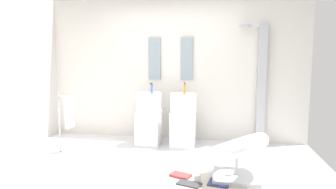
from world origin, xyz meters
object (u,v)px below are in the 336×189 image
pedestal_sink_right (183,119)px  shower_column (261,82)px  lounge_chair (237,152)px  pedestal_sink_left (149,118)px  soap_bottle_amber (185,89)px  soap_bottle_blue (152,89)px  magazine_navy (219,183)px  towel_rack (68,113)px  coffee_mug (197,178)px  magazine_red (180,175)px  magazine_charcoal (189,184)px  soap_bottle_grey (151,88)px

pedestal_sink_right → shower_column: (1.28, 0.40, 0.61)m
lounge_chair → pedestal_sink_left: bearing=139.1°
pedestal_sink_left → soap_bottle_amber: 0.83m
soap_bottle_blue → soap_bottle_amber: 0.55m
magazine_navy → lounge_chair: bearing=51.7°
pedestal_sink_right → soap_bottle_amber: size_ratio=5.05×
lounge_chair → soap_bottle_blue: size_ratio=6.10×
magazine_navy → pedestal_sink_left: bearing=139.4°
towel_rack → coffee_mug: size_ratio=10.45×
coffee_mug → soap_bottle_amber: bearing=104.5°
coffee_mug → soap_bottle_blue: (-0.88, 1.30, 0.93)m
towel_rack → magazine_red: bearing=-18.8°
soap_bottle_amber → pedestal_sink_right: bearing=105.8°
magazine_charcoal → lounge_chair: bearing=43.4°
soap_bottle_blue → soap_bottle_grey: 0.24m
magazine_navy → soap_bottle_amber: soap_bottle_amber is taller
magazine_navy → soap_bottle_blue: size_ratio=1.36×
pedestal_sink_right → towel_rack: pedestal_sink_right is taller
pedestal_sink_left → lounge_chair: 1.88m
lounge_chair → soap_bottle_amber: size_ratio=5.44×
pedestal_sink_right → coffee_mug: (0.37, -1.41, -0.41)m
magazine_red → soap_bottle_blue: bearing=140.5°
magazine_red → soap_bottle_blue: soap_bottle_blue is taller
magazine_charcoal → magazine_red: (-0.13, 0.21, 0.01)m
towel_rack → magazine_red: (1.88, -0.64, -0.60)m
magazine_navy → magazine_red: magazine_red is taller
magazine_charcoal → soap_bottle_grey: bearing=134.5°
pedestal_sink_left → soap_bottle_grey: size_ratio=6.16×
magazine_navy → coffee_mug: (-0.25, 0.01, 0.04)m
magazine_navy → soap_bottle_grey: bearing=137.1°
towel_rack → pedestal_sink_right: bearing=20.9°
pedestal_sink_left → coffee_mug: (0.96, -1.41, -0.41)m
pedestal_sink_left → coffee_mug: pedestal_sink_left is taller
towel_rack → coffee_mug: towel_rack is taller
magazine_red → soap_bottle_amber: (-0.11, 1.16, 0.97)m
shower_column → magazine_charcoal: shower_column is taller
shower_column → pedestal_sink_left: bearing=-168.1°
shower_column → soap_bottle_blue: size_ratio=11.60×
towel_rack → soap_bottle_amber: size_ratio=4.80×
pedestal_sink_right → magazine_navy: size_ratio=4.17×
pedestal_sink_right → pedestal_sink_left: bearing=180.0°
magazine_red → towel_rack: bearing=-177.2°
towel_rack → magazine_navy: 2.54m
pedestal_sink_left → magazine_navy: size_ratio=4.17×
coffee_mug → soap_bottle_amber: 1.62m
soap_bottle_blue → coffee_mug: bearing=-55.9°
pedestal_sink_left → shower_column: bearing=11.9°
towel_rack → soap_bottle_grey: soap_bottle_grey is taller
magazine_navy → soap_bottle_blue: soap_bottle_blue is taller
coffee_mug → soap_bottle_grey: 2.02m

